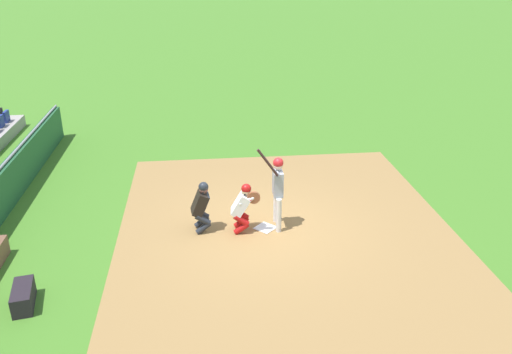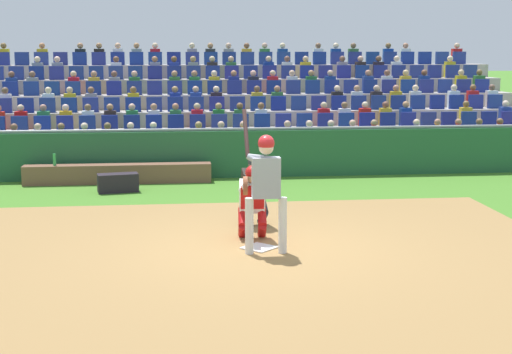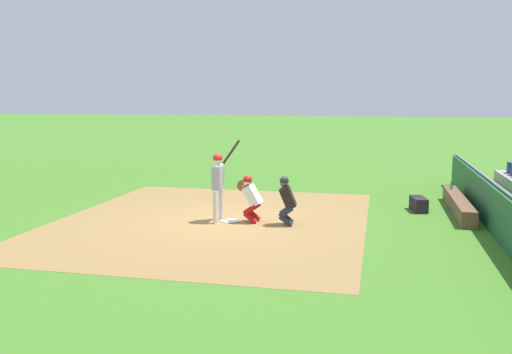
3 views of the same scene
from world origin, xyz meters
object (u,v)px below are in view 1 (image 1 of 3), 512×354
catcher_crouching (243,205)px  home_plate_marker (265,228)px  equipment_duffel_bag (23,297)px  batter_at_plate (278,185)px  home_plate_umpire (202,204)px

catcher_crouching → home_plate_marker: bearing=96.0°
equipment_duffel_bag → home_plate_marker: bearing=106.5°
home_plate_marker → catcher_crouching: bearing=-84.0°
home_plate_marker → catcher_crouching: (0.06, -0.55, 0.69)m
batter_at_plate → catcher_crouching: 0.96m
home_plate_marker → equipment_duffel_bag: (2.50, -4.99, 0.19)m
catcher_crouching → home_plate_umpire: size_ratio=0.98×
batter_at_plate → home_plate_umpire: size_ratio=1.68×
catcher_crouching → equipment_duffel_bag: size_ratio=1.47×
batter_at_plate → home_plate_umpire: 1.88m
home_plate_umpire → catcher_crouching: bearing=81.9°
batter_at_plate → home_plate_umpire: bearing=-90.8°
batter_at_plate → catcher_crouching: batter_at_plate is taller
home_plate_marker → home_plate_umpire: size_ratio=0.34×
catcher_crouching → equipment_duffel_bag: 5.10m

